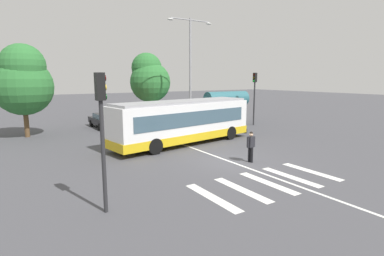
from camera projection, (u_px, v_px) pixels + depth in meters
The scene contains 15 objects.
ground_plane at pixel (233, 162), 16.71m from camera, with size 160.00×160.00×0.00m, color #47474C.
city_transit_bus at pixel (184, 122), 21.05m from camera, with size 11.27×4.26×3.06m.
pedestrian_crossing_street at pixel (251, 145), 16.47m from camera, with size 0.58×0.31×1.72m.
parked_car_black at pixel (104, 120), 28.06m from camera, with size 1.95×4.54×1.35m.
parked_car_red at pixel (134, 118), 29.15m from camera, with size 1.98×4.55×1.35m.
parked_car_white at pixel (160, 116), 30.46m from camera, with size 2.20×4.64×1.35m.
parked_car_teal at pixel (178, 114), 32.43m from camera, with size 2.20×4.64×1.35m.
traffic_light_near_corner at pixel (102, 121), 9.92m from camera, with size 0.33×0.32×4.78m.
traffic_light_far_corner at pixel (255, 91), 29.27m from camera, with size 0.33×0.32×5.11m.
bus_stop_shelter at pixel (227, 99), 31.04m from camera, with size 4.91×1.54×3.25m.
twin_arm_street_lamp at pixel (190, 62), 27.51m from camera, with size 4.63×0.32×9.90m.
background_tree_left at pixel (23, 81), 22.94m from camera, with size 4.43×4.43×7.17m.
background_tree_right at pixel (149, 78), 32.11m from camera, with size 4.29×4.29×7.28m.
crosswalk_painted_stripes at pixel (268, 183), 13.33m from camera, with size 6.56×3.28×0.01m.
lane_center_line at pixel (210, 154), 18.31m from camera, with size 0.16×24.00×0.01m, color silver.
Camera 1 is at (-10.59, -12.43, 4.60)m, focal length 28.09 mm.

